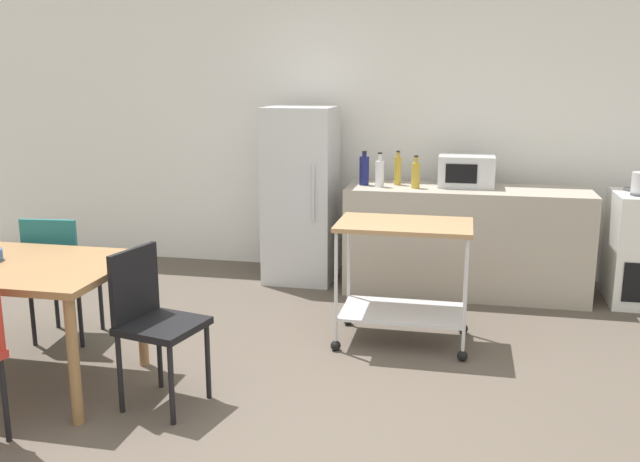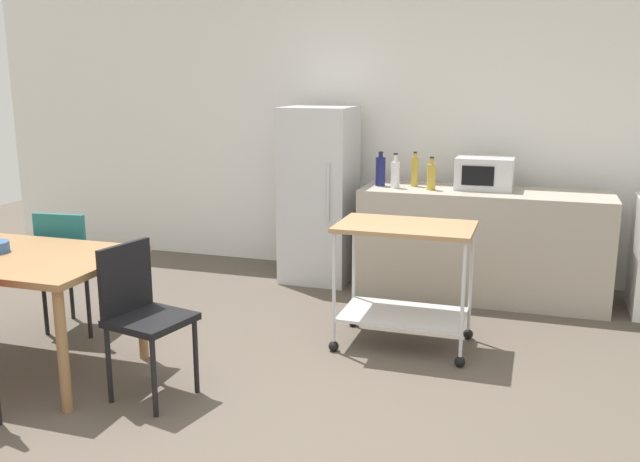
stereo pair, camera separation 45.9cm
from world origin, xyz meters
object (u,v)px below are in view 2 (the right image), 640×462
refrigerator (319,195)px  bottle_sparkling_water (431,176)px  chair_black (142,310)px  bottle_soy_sauce (380,171)px  chair_teal (71,262)px  kitchen_cart (405,265)px  microwave (485,173)px  dining_table (6,266)px  bottle_wine (415,171)px  bottle_soda (395,174)px

refrigerator → bottle_sparkling_water: (1.02, -0.19, 0.24)m
chair_black → bottle_soy_sauce: size_ratio=3.07×
refrigerator → bottle_soy_sauce: refrigerator is taller
chair_teal → kitchen_cart: (2.31, 0.46, 0.05)m
bottle_sparkling_water → microwave: (0.41, 0.18, 0.02)m
chair_teal → bottle_sparkling_water: bearing=-150.8°
kitchen_cart → bottle_soy_sauce: bearing=110.3°
dining_table → chair_black: chair_black is taller
chair_teal → refrigerator: 2.23m
bottle_soy_sauce → bottle_sparkling_water: bearing=-9.9°
refrigerator → bottle_wine: size_ratio=5.33×
bottle_soy_sauce → chair_black: bearing=-108.4°
refrigerator → bottle_soda: size_ratio=5.36×
chair_teal → bottle_sparkling_water: size_ratio=3.28×
kitchen_cart → bottle_soda: bottle_soda is taller
chair_black → kitchen_cart: bearing=-33.9°
kitchen_cart → bottle_sparkling_water: bottle_sparkling_water is taller
dining_table → bottle_soy_sauce: size_ratio=5.17×
chair_teal → chair_black: size_ratio=1.00×
chair_teal → bottle_wine: bottle_wine is taller
chair_teal → bottle_soy_sauce: (1.85, 1.70, 0.51)m
bottle_soy_sauce → bottle_soda: size_ratio=1.00×
dining_table → chair_teal: bearing=93.4°
dining_table → refrigerator: 2.77m
bottle_soy_sauce → bottle_wine: bearing=13.9°
dining_table → bottle_soda: bottle_soda is taller
refrigerator → bottle_soy_sauce: bearing=-11.1°
bottle_soda → microwave: 0.73m
dining_table → bottle_sparkling_water: bottle_sparkling_water is taller
chair_teal → microwave: microwave is taller
chair_black → kitchen_cart: (1.27, 1.20, 0.05)m
dining_table → chair_black: 1.01m
bottle_soda → microwave: (0.71, 0.18, 0.01)m
bottle_sparkling_water → chair_teal: bearing=-144.7°
chair_black → bottle_sparkling_water: bottle_sparkling_water is taller
microwave → bottle_soda: bearing=-166.0°
refrigerator → microwave: (1.43, -0.01, 0.25)m
bottle_sparkling_water → chair_black: bearing=-118.0°
dining_table → bottle_sparkling_water: (2.25, 2.29, 0.34)m
chair_black → dining_table: bearing=98.5°
bottle_soda → refrigerator: bearing=165.8°
kitchen_cart → bottle_wine: bottle_wine is taller
refrigerator → bottle_soy_sauce: (0.58, -0.11, 0.25)m
chair_teal → dining_table: bearing=87.3°
dining_table → bottle_sparkling_water: bearing=45.5°
refrigerator → microwave: 1.45m
bottle_soy_sauce → bottle_wine: size_ratio=1.00×
refrigerator → bottle_wine: refrigerator is taller
chair_teal → chair_black: same height
dining_table → bottle_wine: (2.09, 2.43, 0.36)m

